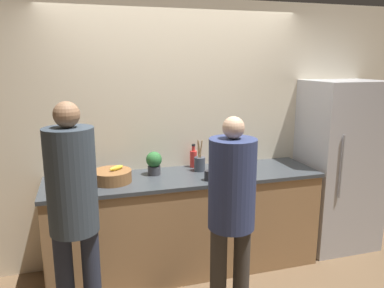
% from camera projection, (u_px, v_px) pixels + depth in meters
% --- Properties ---
extents(ground_plane, '(14.00, 14.00, 0.00)m').
position_uv_depth(ground_plane, '(197.00, 288.00, 3.40)').
color(ground_plane, brown).
extents(wall_back, '(5.20, 0.06, 2.60)m').
position_uv_depth(wall_back, '(176.00, 133.00, 3.79)').
color(wall_back, beige).
rests_on(wall_back, ground_plane).
extents(counter, '(2.59, 0.71, 0.96)m').
position_uv_depth(counter, '(185.00, 221.00, 3.66)').
color(counter, '#9E754C').
rests_on(counter, ground_plane).
extents(refrigerator, '(0.78, 0.65, 1.82)m').
position_uv_depth(refrigerator, '(339.00, 165.00, 4.05)').
color(refrigerator, '#B7B7BC').
rests_on(refrigerator, ground_plane).
extents(person_left, '(0.34, 0.34, 1.76)m').
position_uv_depth(person_left, '(73.00, 204.00, 2.59)').
color(person_left, '#232838').
rests_on(person_left, ground_plane).
extents(person_center, '(0.35, 0.35, 1.63)m').
position_uv_depth(person_center, '(232.00, 203.00, 2.80)').
color(person_center, '#38332D').
rests_on(person_center, ground_plane).
extents(fruit_bowl, '(0.35, 0.35, 0.15)m').
position_uv_depth(fruit_bowl, '(112.00, 176.00, 3.33)').
color(fruit_bowl, brown).
rests_on(fruit_bowl, counter).
extents(utensil_crock, '(0.11, 0.11, 0.31)m').
position_uv_depth(utensil_crock, '(200.00, 163.00, 3.66)').
color(utensil_crock, '#3D424C').
rests_on(utensil_crock, counter).
extents(bottle_red, '(0.07, 0.07, 0.24)m').
position_uv_depth(bottle_red, '(193.00, 158.00, 3.79)').
color(bottle_red, red).
rests_on(bottle_red, counter).
extents(bottle_amber, '(0.08, 0.08, 0.14)m').
position_uv_depth(bottle_amber, '(73.00, 186.00, 3.05)').
color(bottle_amber, brown).
rests_on(bottle_amber, counter).
extents(cup_blue, '(0.09, 0.09, 0.09)m').
position_uv_depth(cup_blue, '(245.00, 164.00, 3.74)').
color(cup_blue, '#335184').
rests_on(cup_blue, counter).
extents(cup_black, '(0.08, 0.08, 0.09)m').
position_uv_depth(cup_black, '(209.00, 175.00, 3.38)').
color(cup_black, '#28282D').
rests_on(cup_black, counter).
extents(potted_plant, '(0.15, 0.15, 0.22)m').
position_uv_depth(potted_plant, '(154.00, 162.00, 3.53)').
color(potted_plant, '#3D3D42').
rests_on(potted_plant, counter).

